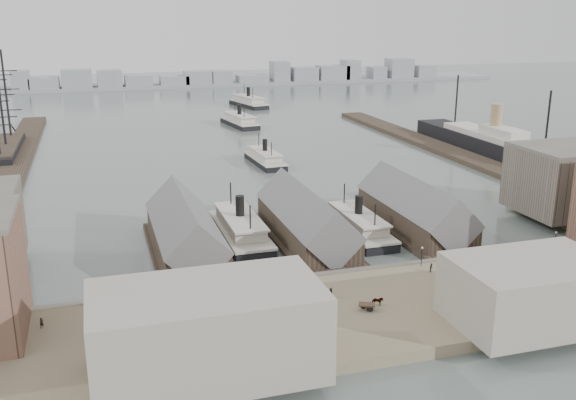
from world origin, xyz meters
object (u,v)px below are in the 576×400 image
object	(u,v)px
horse_cart_center	(374,303)
horse_cart_right	(475,302)
ocean_steamer	(494,144)
horse_cart_left	(180,318)
ferry_docked_west	(240,228)

from	to	relation	value
horse_cart_center	horse_cart_right	xyz separation A→B (m)	(15.85, -4.59, 0.02)
ocean_steamer	horse_cart_left	size ratio (longest dim) A/B	18.40
ocean_steamer	horse_cart_center	size ratio (longest dim) A/B	18.32
horse_cart_center	horse_cart_right	size ratio (longest dim) A/B	1.01
ocean_steamer	horse_cart_right	size ratio (longest dim) A/B	18.47
horse_cart_center	horse_cart_left	bearing A→B (deg)	106.75
horse_cart_left	horse_cart_right	xyz separation A→B (m)	(46.70, -8.46, -0.01)
horse_cart_left	horse_cart_center	distance (m)	31.09
ferry_docked_west	ocean_steamer	size ratio (longest dim) A/B	0.33
ocean_steamer	horse_cart_center	xyz separation A→B (m)	(-92.86, -103.44, -1.05)
horse_cart_center	ocean_steamer	bearing A→B (deg)	-18.02
ferry_docked_west	horse_cart_center	bearing A→B (deg)	-74.53
horse_cart_left	horse_cart_center	xyz separation A→B (m)	(30.85, -3.87, -0.03)
horse_cart_left	horse_cart_right	distance (m)	47.46
horse_cart_left	horse_cart_center	world-z (taller)	horse_cart_left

